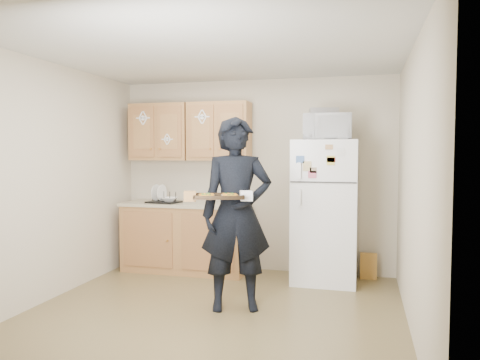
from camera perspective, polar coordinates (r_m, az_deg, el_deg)
name	(u,v)px	position (r m, az deg, el deg)	size (l,w,h in m)	color
floor	(213,314)	(4.69, -3.36, -15.96)	(3.60, 3.60, 0.00)	brown
ceiling	(212,51)	(4.53, -3.47, 15.43)	(3.60, 3.60, 0.00)	beige
wall_back	(255,175)	(6.17, 1.81, 0.56)	(3.60, 0.04, 2.50)	beige
wall_front	(115,205)	(2.79, -15.04, -3.00)	(3.60, 0.04, 2.50)	beige
wall_left	(49,182)	(5.28, -22.30, -0.17)	(0.04, 3.60, 2.50)	beige
wall_right	(413,188)	(4.24, 20.38, -0.95)	(0.04, 3.60, 2.50)	beige
refrigerator	(325,211)	(5.70, 10.33, -3.77)	(0.75, 0.70, 1.70)	white
base_cabinet	(186,238)	(6.21, -6.60, -7.06)	(1.60, 0.60, 0.86)	olive
countertop	(186,204)	(6.15, -6.63, -2.94)	(1.64, 0.64, 0.04)	#B2AC89
upper_cab_left	(161,132)	(6.40, -9.60, 5.76)	(0.80, 0.33, 0.75)	olive
upper_cab_right	(219,132)	(6.10, -2.53, 5.92)	(0.80, 0.33, 0.75)	olive
cereal_box	(368,266)	(6.04, 15.39, -10.08)	(0.20, 0.07, 0.32)	gold
person	(237,214)	(4.61, -0.42, -4.15)	(0.69, 0.45, 1.90)	black
baking_tray	(218,197)	(4.34, -2.67, -2.09)	(0.46, 0.34, 0.04)	black
pizza_front_left	(207,196)	(4.26, -4.09, -1.96)	(0.15, 0.15, 0.02)	orange
pizza_front_right	(230,196)	(4.27, -1.19, -1.95)	(0.15, 0.15, 0.02)	orange
pizza_back_left	(207,195)	(4.42, -4.10, -1.78)	(0.15, 0.15, 0.02)	orange
pizza_back_right	(229,194)	(4.42, -1.31, -1.76)	(0.15, 0.15, 0.02)	orange
microwave	(327,127)	(5.61, 10.54, 6.37)	(0.55, 0.37, 0.30)	white
foil_pan	(324,111)	(5.66, 10.17, 8.25)	(0.33, 0.23, 0.07)	#ADADB4
dish_rack	(164,197)	(6.16, -9.26, -2.02)	(0.40, 0.30, 0.16)	black
bowl	(169,199)	(6.13, -8.60, -2.34)	(0.22, 0.22, 0.05)	silver
soap_bottle	(232,197)	(5.86, -1.00, -2.07)	(0.09, 0.09, 0.19)	white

